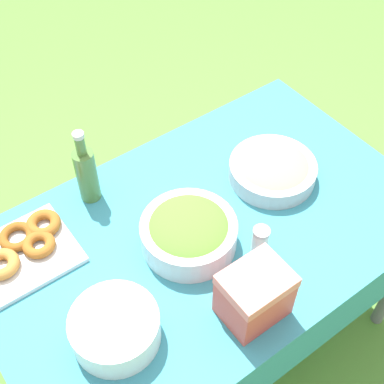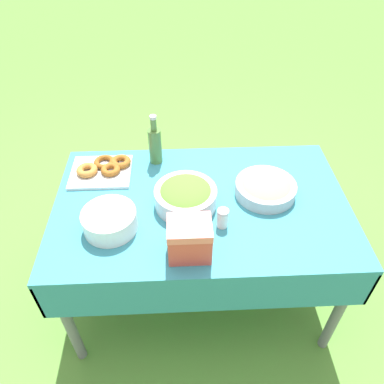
% 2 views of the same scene
% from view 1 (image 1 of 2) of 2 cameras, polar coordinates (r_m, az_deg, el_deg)
% --- Properties ---
extents(ground_plane, '(14.00, 14.00, 0.00)m').
position_cam_1_polar(ground_plane, '(2.31, 1.11, -15.01)').
color(ground_plane, '#568C38').
extents(picnic_table, '(1.41, 0.88, 0.73)m').
position_cam_1_polar(picnic_table, '(1.76, 1.42, -5.82)').
color(picnic_table, teal).
rests_on(picnic_table, ground_plane).
extents(salad_bowl, '(0.29, 0.29, 0.11)m').
position_cam_1_polar(salad_bowl, '(1.61, -0.36, -4.27)').
color(salad_bowl, silver).
rests_on(salad_bowl, picnic_table).
extents(pasta_bowl, '(0.29, 0.29, 0.08)m').
position_cam_1_polar(pasta_bowl, '(1.82, 8.60, 2.44)').
color(pasta_bowl, '#B2B7BC').
rests_on(pasta_bowl, picnic_table).
extents(donut_platter, '(0.33, 0.26, 0.05)m').
position_cam_1_polar(donut_platter, '(1.69, -17.53, -5.76)').
color(donut_platter, silver).
rests_on(donut_platter, picnic_table).
extents(plate_stack, '(0.24, 0.24, 0.10)m').
position_cam_1_polar(plate_stack, '(1.46, -8.19, -14.21)').
color(plate_stack, white).
rests_on(plate_stack, picnic_table).
extents(olive_oil_bottle, '(0.07, 0.07, 0.28)m').
position_cam_1_polar(olive_oil_bottle, '(1.72, -11.20, 2.00)').
color(olive_oil_bottle, '#4C7238').
rests_on(olive_oil_bottle, picnic_table).
extents(cooler_box, '(0.18, 0.14, 0.17)m').
position_cam_1_polar(cooler_box, '(1.46, 6.68, -10.83)').
color(cooler_box, '#E04C42').
rests_on(cooler_box, picnic_table).
extents(salt_shaker, '(0.05, 0.05, 0.10)m').
position_cam_1_polar(salt_shaker, '(1.61, 7.30, -5.10)').
color(salt_shaker, white).
rests_on(salt_shaker, picnic_table).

